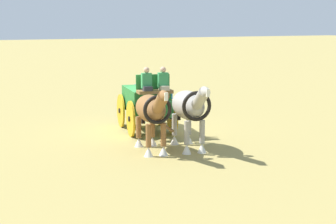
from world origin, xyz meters
TOP-DOWN VIEW (x-y plane):
  - ground_plane at (0.00, 0.00)m, footprint 220.00×220.00m
  - show_wagon at (0.18, -0.03)m, footprint 5.55×2.26m
  - draft_horse_near at (3.62, 0.01)m, footprint 3.06×1.30m
  - draft_horse_off at (3.40, -1.27)m, footprint 3.07×1.25m
  - sponsor_banner at (-4.49, 2.33)m, footprint 3.16×0.62m

SIDE VIEW (x-z plane):
  - ground_plane at x=0.00m, z-range 0.00..0.00m
  - sponsor_banner at x=-4.49m, z-range 0.00..1.10m
  - show_wagon at x=0.18m, z-range -0.13..2.51m
  - draft_horse_off at x=3.40m, z-range 0.25..2.50m
  - draft_horse_near at x=3.62m, z-range 0.28..2.60m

